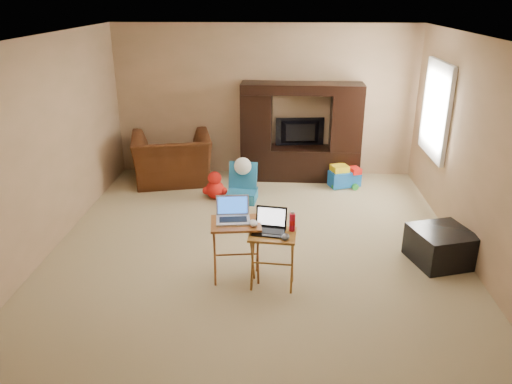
# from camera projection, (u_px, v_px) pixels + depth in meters

# --- Properties ---
(floor) EXTENTS (5.50, 5.50, 0.00)m
(floor) POSITION_uv_depth(u_px,v_px,m) (257.00, 245.00, 6.24)
(floor) COLOR #C6B789
(floor) RESTS_ON ground
(ceiling) EXTENTS (5.50, 5.50, 0.00)m
(ceiling) POSITION_uv_depth(u_px,v_px,m) (257.00, 37.00, 5.31)
(ceiling) COLOR silver
(ceiling) RESTS_ON ground
(wall_back) EXTENTS (5.00, 0.00, 5.00)m
(wall_back) POSITION_uv_depth(u_px,v_px,m) (265.00, 101.00, 8.32)
(wall_back) COLOR tan
(wall_back) RESTS_ON ground
(wall_front) EXTENTS (5.00, 0.00, 5.00)m
(wall_front) POSITION_uv_depth(u_px,v_px,m) (236.00, 274.00, 3.22)
(wall_front) COLOR tan
(wall_front) RESTS_ON ground
(wall_left) EXTENTS (0.00, 5.50, 5.50)m
(wall_left) POSITION_uv_depth(u_px,v_px,m) (46.00, 146.00, 5.89)
(wall_left) COLOR tan
(wall_left) RESTS_ON ground
(wall_right) EXTENTS (0.00, 5.50, 5.50)m
(wall_right) POSITION_uv_depth(u_px,v_px,m) (477.00, 153.00, 5.66)
(wall_right) COLOR tan
(wall_right) RESTS_ON ground
(window_pane) EXTENTS (0.00, 1.20, 1.20)m
(window_pane) POSITION_uv_depth(u_px,v_px,m) (437.00, 110.00, 7.04)
(window_pane) COLOR white
(window_pane) RESTS_ON ground
(window_frame) EXTENTS (0.06, 1.14, 1.34)m
(window_frame) POSITION_uv_depth(u_px,v_px,m) (436.00, 110.00, 7.04)
(window_frame) COLOR white
(window_frame) RESTS_ON ground
(entertainment_center) EXTENTS (1.97, 0.53, 1.60)m
(entertainment_center) POSITION_uv_depth(u_px,v_px,m) (301.00, 132.00, 8.21)
(entertainment_center) COLOR black
(entertainment_center) RESTS_ON floor
(television) EXTENTS (0.82, 0.20, 0.47)m
(television) POSITION_uv_depth(u_px,v_px,m) (300.00, 133.00, 8.30)
(television) COLOR black
(television) RESTS_ON entertainment_center
(recliner) EXTENTS (1.46, 1.34, 0.80)m
(recliner) POSITION_uv_depth(u_px,v_px,m) (172.00, 159.00, 8.18)
(recliner) COLOR #4D2710
(recliner) RESTS_ON floor
(child_rocker) EXTENTS (0.47, 0.53, 0.57)m
(child_rocker) POSITION_uv_depth(u_px,v_px,m) (242.00, 183.00, 7.47)
(child_rocker) COLOR #1B6899
(child_rocker) RESTS_ON floor
(plush_toy) EXTENTS (0.39, 0.33, 0.44)m
(plush_toy) POSITION_uv_depth(u_px,v_px,m) (215.00, 185.00, 7.58)
(plush_toy) COLOR red
(plush_toy) RESTS_ON floor
(push_toy) EXTENTS (0.59, 0.50, 0.37)m
(push_toy) POSITION_uv_depth(u_px,v_px,m) (345.00, 176.00, 8.05)
(push_toy) COLOR blue
(push_toy) RESTS_ON floor
(ottoman) EXTENTS (0.78, 0.78, 0.40)m
(ottoman) POSITION_uv_depth(u_px,v_px,m) (441.00, 246.00, 5.79)
(ottoman) COLOR black
(ottoman) RESTS_ON floor
(tray_table_left) EXTENTS (0.57, 0.48, 0.68)m
(tray_table_left) POSITION_uv_depth(u_px,v_px,m) (236.00, 251.00, 5.40)
(tray_table_left) COLOR #8F5C22
(tray_table_left) RESTS_ON floor
(tray_table_right) EXTENTS (0.51, 0.43, 0.63)m
(tray_table_right) POSITION_uv_depth(u_px,v_px,m) (272.00, 260.00, 5.27)
(tray_table_right) COLOR #A76D28
(tray_table_right) RESTS_ON floor
(laptop_left) EXTENTS (0.39, 0.33, 0.24)m
(laptop_left) POSITION_uv_depth(u_px,v_px,m) (233.00, 211.00, 5.25)
(laptop_left) COLOR #ADADB1
(laptop_left) RESTS_ON tray_table_left
(laptop_right) EXTENTS (0.37, 0.32, 0.24)m
(laptop_right) POSITION_uv_depth(u_px,v_px,m) (269.00, 222.00, 5.12)
(laptop_right) COLOR black
(laptop_right) RESTS_ON tray_table_right
(mouse_left) EXTENTS (0.11, 0.15, 0.06)m
(mouse_left) POSITION_uv_depth(u_px,v_px,m) (253.00, 223.00, 5.19)
(mouse_left) COLOR silver
(mouse_left) RESTS_ON tray_table_left
(mouse_right) EXTENTS (0.10, 0.14, 0.05)m
(mouse_right) POSITION_uv_depth(u_px,v_px,m) (285.00, 237.00, 5.02)
(mouse_right) COLOR #393A3D
(mouse_right) RESTS_ON tray_table_right
(water_bottle) EXTENTS (0.06, 0.06, 0.19)m
(water_bottle) POSITION_uv_depth(u_px,v_px,m) (292.00, 222.00, 5.18)
(water_bottle) COLOR #B90B1F
(water_bottle) RESTS_ON tray_table_right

